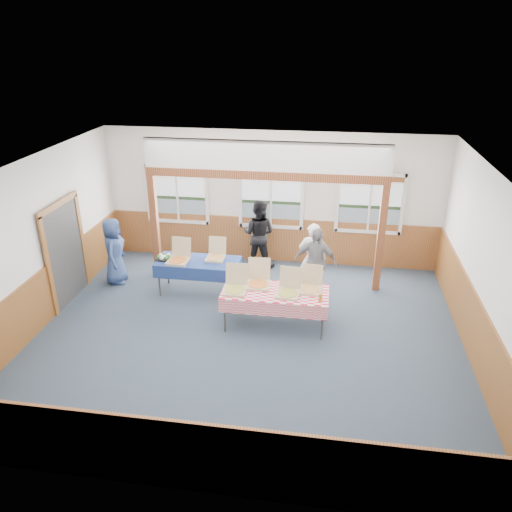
{
  "coord_description": "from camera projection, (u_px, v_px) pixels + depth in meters",
  "views": [
    {
      "loc": [
        1.35,
        -7.78,
        5.26
      ],
      "look_at": [
        0.01,
        1.0,
        1.22
      ],
      "focal_mm": 35.0,
      "sensor_mm": 36.0,
      "label": 1
    }
  ],
  "objects": [
    {
      "name": "woman_black",
      "position": [
        259.0,
        234.0,
        11.84
      ],
      "size": [
        0.92,
        0.78,
        1.67
      ],
      "primitive_type": "imported",
      "rotation": [
        0.0,
        0.0,
        2.94
      ],
      "color": "black",
      "rests_on": "floor"
    },
    {
      "name": "pizza_box_a",
      "position": [
        178.0,
        259.0,
        10.58
      ],
      "size": [
        0.45,
        0.54,
        0.46
      ],
      "rotation": [
        0.0,
        0.0,
        -0.06
      ],
      "color": "tan",
      "rests_on": "table_left"
    },
    {
      "name": "pizza_box_e",
      "position": [
        288.0,
        291.0,
        9.27
      ],
      "size": [
        0.47,
        0.55,
        0.46
      ],
      "rotation": [
        0.0,
        0.0,
        -0.1
      ],
      "color": "tan",
      "rests_on": "table_right"
    },
    {
      "name": "wainscot_right",
      "position": [
        474.0,
        329.0,
        8.59
      ],
      "size": [
        0.05,
        6.98,
        1.1
      ],
      "primitive_type": "cube",
      "color": "brown",
      "rests_on": "floor"
    },
    {
      "name": "wainscot_left",
      "position": [
        46.0,
        295.0,
        9.68
      ],
      "size": [
        0.05,
        6.98,
        1.1
      ],
      "primitive_type": "cube",
      "color": "brown",
      "rests_on": "floor"
    },
    {
      "name": "post_left",
      "position": [
        155.0,
        226.0,
        11.28
      ],
      "size": [
        0.15,
        0.15,
        2.4
      ],
      "primitive_type": "cube",
      "color": "#582513",
      "rests_on": "floor"
    },
    {
      "name": "wainscot_front",
      "position": [
        199.0,
        458.0,
        6.01
      ],
      "size": [
        7.98,
        0.05,
        1.1
      ],
      "primitive_type": "cube",
      "color": "brown",
      "rests_on": "floor"
    },
    {
      "name": "floor",
      "position": [
        247.0,
        337.0,
        9.37
      ],
      "size": [
        8.0,
        8.0,
        0.0
      ],
      "primitive_type": "plane",
      "color": "#283641",
      "rests_on": "ground"
    },
    {
      "name": "table_right",
      "position": [
        275.0,
        294.0,
        9.42
      ],
      "size": [
        2.18,
        1.54,
        0.76
      ],
      "rotation": [
        0.0,
        0.0,
        -0.34
      ],
      "color": "#343434",
      "rests_on": "floor"
    },
    {
      "name": "man_blue",
      "position": [
        114.0,
        251.0,
        11.1
      ],
      "size": [
        0.6,
        0.81,
        1.52
      ],
      "primitive_type": "imported",
      "rotation": [
        0.0,
        0.0,
        1.73
      ],
      "color": "#31487C",
      "rests_on": "floor"
    },
    {
      "name": "ceiling",
      "position": [
        246.0,
        170.0,
        8.04
      ],
      "size": [
        8.0,
        8.0,
        0.0
      ],
      "primitive_type": "plane",
      "rotation": [
        3.14,
        0.0,
        0.0
      ],
      "color": "white",
      "rests_on": "wall_back"
    },
    {
      "name": "cased_opening",
      "position": [
        65.0,
        253.0,
        10.28
      ],
      "size": [
        0.06,
        1.3,
        2.1
      ],
      "primitive_type": "cube",
      "color": "#343434",
      "rests_on": "wall_left"
    },
    {
      "name": "person_grey",
      "position": [
        315.0,
        262.0,
        10.52
      ],
      "size": [
        0.96,
        0.49,
        1.56
      ],
      "primitive_type": "imported",
      "rotation": [
        0.0,
        0.0,
        -0.13
      ],
      "color": "gray",
      "rests_on": "floor"
    },
    {
      "name": "woman_white",
      "position": [
        312.0,
        259.0,
        10.64
      ],
      "size": [
        0.61,
        0.42,
        1.6
      ],
      "primitive_type": "imported",
      "rotation": [
        0.0,
        0.0,
        3.09
      ],
      "color": "white",
      "rests_on": "floor"
    },
    {
      "name": "cross_beam",
      "position": [
        265.0,
        175.0,
        10.4
      ],
      "size": [
        5.15,
        0.18,
        0.18
      ],
      "primitive_type": "cube",
      "color": "#582513",
      "rests_on": "post_left"
    },
    {
      "name": "table_left",
      "position": [
        198.0,
        263.0,
        10.68
      ],
      "size": [
        1.94,
        1.46,
        0.76
      ],
      "rotation": [
        0.0,
        0.0,
        -0.39
      ],
      "color": "#343434",
      "rests_on": "floor"
    },
    {
      "name": "wainscot_back",
      "position": [
        271.0,
        239.0,
        12.26
      ],
      "size": [
        7.98,
        0.05,
        1.1
      ],
      "primitive_type": "cube",
      "color": "brown",
      "rests_on": "floor"
    },
    {
      "name": "wall_left",
      "position": [
        34.0,
        246.0,
        9.25
      ],
      "size": [
        0.0,
        8.0,
        8.0
      ],
      "primitive_type": "plane",
      "rotation": [
        1.57,
        0.0,
        1.57
      ],
      "color": "silver",
      "rests_on": "floor"
    },
    {
      "name": "drink_glass",
      "position": [
        320.0,
        298.0,
        9.03
      ],
      "size": [
        0.07,
        0.07,
        0.15
      ],
      "primitive_type": "cylinder",
      "color": "#A8701C",
      "rests_on": "table_right"
    },
    {
      "name": "veggie_tray",
      "position": [
        164.0,
        257.0,
        10.74
      ],
      "size": [
        0.39,
        0.39,
        0.09
      ],
      "color": "black",
      "rests_on": "table_left"
    },
    {
      "name": "pizza_box_d",
      "position": [
        258.0,
        282.0,
        9.6
      ],
      "size": [
        0.46,
        0.55,
        0.47
      ],
      "rotation": [
        0.0,
        0.0,
        0.06
      ],
      "color": "tan",
      "rests_on": "table_right"
    },
    {
      "name": "wall_front",
      "position": [
        194.0,
        390.0,
        5.55
      ],
      "size": [
        8.0,
        0.0,
        8.0
      ],
      "primitive_type": "plane",
      "rotation": [
        -1.57,
        0.0,
        0.0
      ],
      "color": "silver",
      "rests_on": "floor"
    },
    {
      "name": "pizza_box_b",
      "position": [
        216.0,
        256.0,
        10.72
      ],
      "size": [
        0.39,
        0.47,
        0.42
      ],
      "rotation": [
        0.0,
        0.0,
        -0.01
      ],
      "color": "tan",
      "rests_on": "table_left"
    },
    {
      "name": "wall_back",
      "position": [
        271.0,
        198.0,
        11.85
      ],
      "size": [
        8.0,
        0.0,
        8.0
      ],
      "primitive_type": "plane",
      "rotation": [
        1.57,
        0.0,
        0.0
      ],
      "color": "silver",
      "rests_on": "floor"
    },
    {
      "name": "pizza_box_c",
      "position": [
        235.0,
        288.0,
        9.39
      ],
      "size": [
        0.44,
        0.53,
        0.46
      ],
      "rotation": [
        0.0,
        0.0,
        0.03
      ],
      "color": "tan",
      "rests_on": "table_right"
    },
    {
      "name": "post_right",
      "position": [
        381.0,
        239.0,
        10.6
      ],
      "size": [
        0.15,
        0.15,
        2.4
      ],
      "primitive_type": "cube",
      "color": "#582513",
      "rests_on": "floor"
    },
    {
      "name": "window_mid",
      "position": [
        271.0,
        196.0,
        11.78
      ],
      "size": [
        1.56,
        0.1,
        1.46
      ],
      "color": "silver",
      "rests_on": "wall_back"
    },
    {
      "name": "window_right",
      "position": [
        370.0,
        200.0,
        11.47
      ],
      "size": [
        1.56,
        0.1,
        1.46
      ],
      "color": "silver",
      "rests_on": "wall_back"
    },
    {
      "name": "wall_right",
      "position": [
        487.0,
        275.0,
        8.16
      ],
      "size": [
        0.0,
        8.0,
        8.0
      ],
      "primitive_type": "plane",
      "rotation": [
        1.57,
        0.0,
        -1.57
      ],
      "color": "silver",
      "rests_on": "floor"
    },
    {
      "name": "pizza_box_f",
      "position": [
        311.0,
        287.0,
        9.41
      ],
      "size": [
        0.44,
        0.52,
        0.44
      ],
      "rotation": [
        0.0,
        0.0,
        -0.08
      ],
      "color": "tan",
      "rests_on": "table_right"
    },
    {
      "name": "window_left",
      "position": [
        177.0,
        191.0,
        12.1
      ],
      "size": [
        1.56,
        0.1,
        1.46
      ],
      "color": "silver",
      "rests_on": "wall_back"
    }
  ]
}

